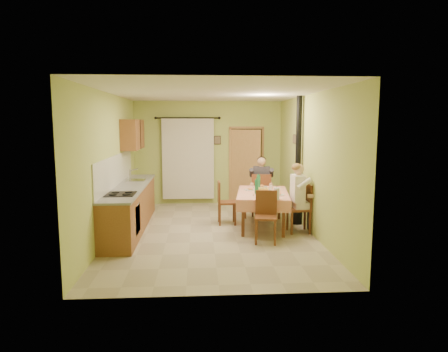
{
  "coord_description": "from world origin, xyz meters",
  "views": [
    {
      "loc": [
        -0.26,
        -7.93,
        2.24
      ],
      "look_at": [
        0.25,
        0.1,
        1.15
      ],
      "focal_mm": 32.0,
      "sensor_mm": 36.0,
      "label": 1
    }
  ],
  "objects": [
    {
      "name": "chair_far",
      "position": [
        1.24,
        1.47,
        0.29
      ],
      "size": [
        0.52,
        0.52,
        1.02
      ],
      "rotation": [
        0.0,
        0.0,
        -0.15
      ],
      "color": "brown",
      "rests_on": "ground"
    },
    {
      "name": "doorway",
      "position": [
        1.04,
        2.9,
        1.05
      ],
      "size": [
        0.96,
        0.36,
        2.15
      ],
      "color": "black",
      "rests_on": "ground"
    },
    {
      "name": "upper_cabinets",
      "position": [
        -1.82,
        1.7,
        1.95
      ],
      "size": [
        0.35,
        1.4,
        0.7
      ],
      "primitive_type": "cube",
      "color": "brown",
      "rests_on": "room_shell"
    },
    {
      "name": "picture_right",
      "position": [
        1.97,
        1.2,
        1.85
      ],
      "size": [
        0.03,
        0.31,
        0.21
      ],
      "primitive_type": "cube",
      "color": "brown",
      "rests_on": "room_shell"
    },
    {
      "name": "chair_left",
      "position": [
        0.34,
        0.69,
        0.29
      ],
      "size": [
        0.4,
        0.4,
        0.95
      ],
      "rotation": [
        0.0,
        0.0,
        -1.56
      ],
      "color": "brown",
      "rests_on": "ground"
    },
    {
      "name": "stove_flue",
      "position": [
        1.9,
        0.6,
        1.02
      ],
      "size": [
        0.24,
        0.24,
        2.8
      ],
      "color": "black",
      "rests_on": "ground"
    },
    {
      "name": "picture_back",
      "position": [
        0.25,
        2.97,
        1.75
      ],
      "size": [
        0.19,
        0.03,
        0.23
      ],
      "primitive_type": "cube",
      "color": "black",
      "rests_on": "room_shell"
    },
    {
      "name": "man_far",
      "position": [
        1.24,
        1.48,
        0.88
      ],
      "size": [
        0.62,
        0.51,
        1.39
      ],
      "rotation": [
        0.0,
        0.0,
        -0.15
      ],
      "color": "#38333D",
      "rests_on": "chair_far"
    },
    {
      "name": "dining_table",
      "position": [
        1.09,
        0.36,
        0.38
      ],
      "size": [
        1.3,
        1.9,
        0.76
      ],
      "rotation": [
        0.0,
        0.0,
        -0.14
      ],
      "color": "#EB947B",
      "rests_on": "ground"
    },
    {
      "name": "kitchen_run",
      "position": [
        -1.71,
        0.4,
        0.48
      ],
      "size": [
        0.64,
        3.64,
        1.56
      ],
      "color": "brown",
      "rests_on": "ground"
    },
    {
      "name": "chair_near",
      "position": [
        0.98,
        -0.74,
        0.29
      ],
      "size": [
        0.47,
        0.47,
        0.96
      ],
      "rotation": [
        0.0,
        0.0,
        2.96
      ],
      "color": "brown",
      "rests_on": "ground"
    },
    {
      "name": "curtain",
      "position": [
        -0.55,
        2.9,
        1.26
      ],
      "size": [
        1.7,
        0.07,
        2.22
      ],
      "color": "black",
      "rests_on": "ground"
    },
    {
      "name": "chair_right",
      "position": [
        1.78,
        -0.07,
        0.29
      ],
      "size": [
        0.44,
        0.44,
        0.99
      ],
      "rotation": [
        0.0,
        0.0,
        1.59
      ],
      "color": "brown",
      "rests_on": "ground"
    },
    {
      "name": "floor",
      "position": [
        0.0,
        0.0,
        0.0
      ],
      "size": [
        4.0,
        6.0,
        0.01
      ],
      "primitive_type": "cube",
      "color": "tan",
      "rests_on": "ground"
    },
    {
      "name": "room_shell",
      "position": [
        0.0,
        0.0,
        1.82
      ],
      "size": [
        4.04,
        6.04,
        2.82
      ],
      "color": "#B9C967",
      "rests_on": "ground"
    },
    {
      "name": "tableware",
      "position": [
        1.1,
        0.26,
        0.83
      ],
      "size": [
        0.75,
        1.68,
        0.33
      ],
      "color": "white",
      "rests_on": "dining_table"
    },
    {
      "name": "man_right",
      "position": [
        1.77,
        -0.08,
        0.88
      ],
      "size": [
        0.47,
        0.59,
        1.39
      ],
      "rotation": [
        0.0,
        0.0,
        1.59
      ],
      "color": "silver",
      "rests_on": "chair_right"
    }
  ]
}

